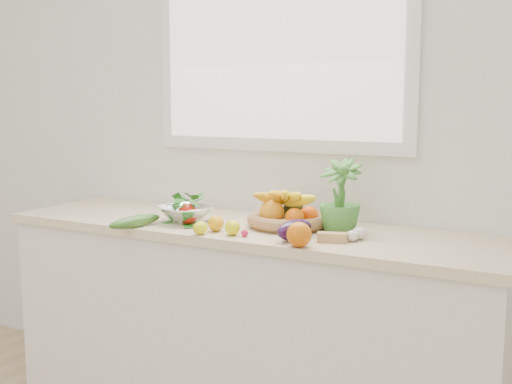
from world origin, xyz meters
The scene contains 20 objects.
back_wall centered at (0.00, 2.25, 1.35)m, with size 4.50×0.02×2.70m, color white.
counter_cabinet centered at (0.00, 1.95, 0.43)m, with size 2.20×0.58×0.86m, color silver.
countertop centered at (0.00, 1.95, 0.88)m, with size 2.24×0.62×0.04m, color beige.
window_frame centered at (0.00, 2.23, 1.75)m, with size 1.30×0.03×1.10m, color white.
window_pane centered at (0.00, 2.21, 1.75)m, with size 1.18×0.01×0.98m, color white.
orange_loose centered at (0.37, 1.67, 0.95)m, with size 0.09×0.09×0.09m, color #D86206.
lemon_a centered at (0.05, 1.73, 0.93)m, with size 0.06×0.08×0.06m, color #D7D90B.
lemon_b centered at (-0.07, 1.68, 0.93)m, with size 0.06×0.07×0.06m, color yellow.
lemon_c centered at (-0.05, 1.77, 0.93)m, with size 0.07×0.08×0.07m, color orange.
apple centered at (-0.24, 1.84, 0.94)m, with size 0.09×0.09×0.09m, color red.
ginger centered at (0.45, 1.81, 0.92)m, with size 0.11×0.05×0.04m, color tan.
garlic_a centered at (0.19, 1.96, 0.92)m, with size 0.05×0.05×0.05m, color white.
garlic_b centered at (0.52, 1.90, 0.92)m, with size 0.06×0.06×0.05m, color silver.
garlic_c centered at (0.51, 1.86, 0.92)m, with size 0.05×0.05×0.04m, color white.
eggplant centered at (0.30, 1.78, 0.94)m, with size 0.08×0.20×0.08m, color #2A0E35.
cucumber centered at (-0.39, 1.67, 0.93)m, with size 0.05×0.28×0.05m, color #2D5819.
radish centered at (0.11, 1.73, 0.91)m, with size 0.03×0.03×0.03m, color #BE173D.
potted_herb centered at (0.40, 2.00, 1.04)m, with size 0.18×0.18×0.32m, color #418430.
fruit_basket centered at (0.17, 2.00, 0.95)m, with size 0.47×0.47×0.19m.
colander_with_spinach centered at (-0.27, 1.86, 0.96)m, with size 0.29×0.29×0.12m.
Camera 1 is at (1.35, -0.43, 1.44)m, focal length 45.00 mm.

